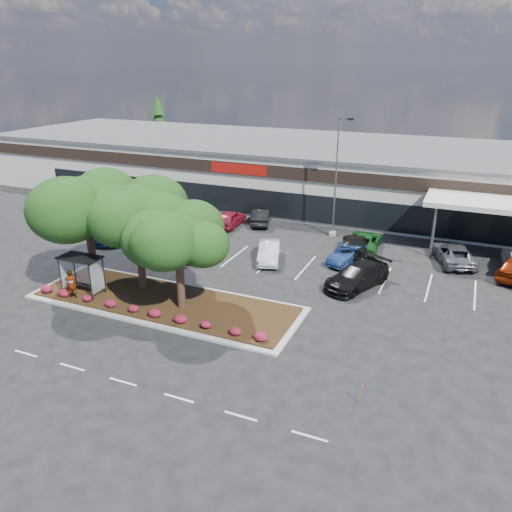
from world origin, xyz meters
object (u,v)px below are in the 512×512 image
at_px(survey_stake, 361,391).
at_px(car_0, 112,231).
at_px(car_1, 119,229).
at_px(light_pole, 337,185).

xyz_separation_m(survey_stake, car_0, (-25.13, 13.93, 0.10)).
bearing_deg(car_1, light_pole, 19.37).
bearing_deg(survey_stake, car_0, 151.00).
xyz_separation_m(light_pole, car_0, (-17.77, -8.55, -3.89)).
bearing_deg(light_pole, survey_stake, -71.86).
distance_m(survey_stake, car_1, 28.66).
xyz_separation_m(light_pole, car_1, (-17.41, -8.07, -3.82)).
height_order(survey_stake, car_0, car_0).
relative_size(light_pole, car_1, 1.79).
bearing_deg(car_0, survey_stake, -52.31).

